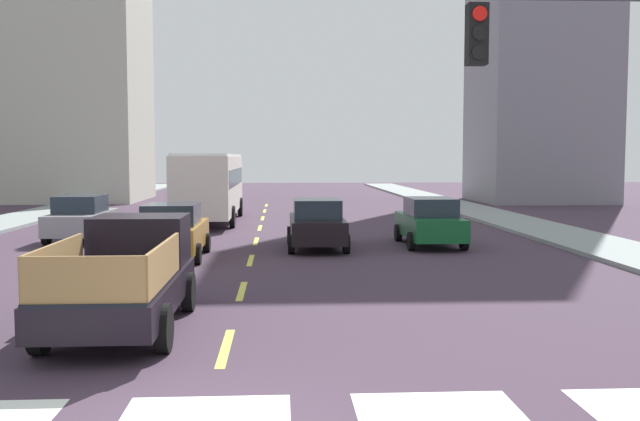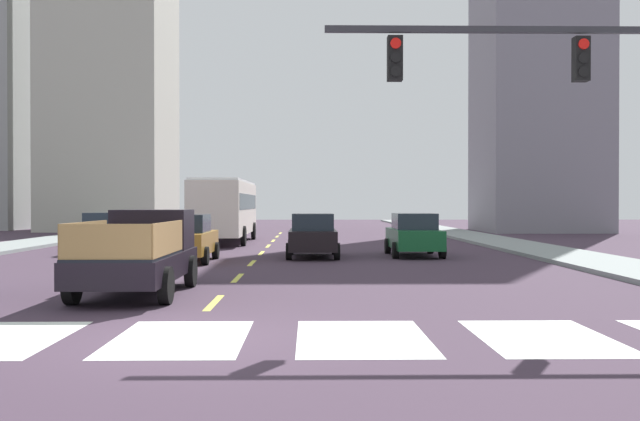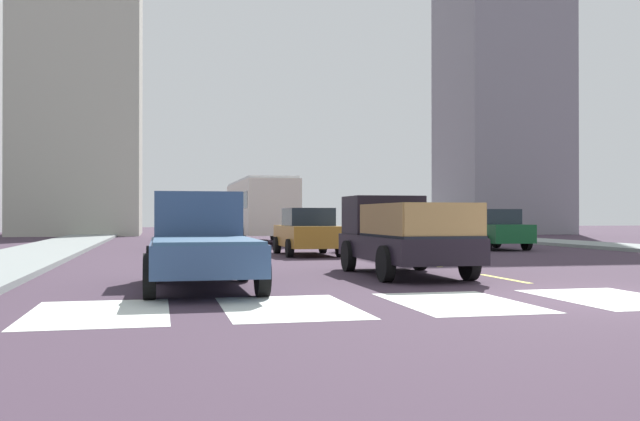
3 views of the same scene
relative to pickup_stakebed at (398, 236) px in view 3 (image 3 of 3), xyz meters
The scene contains 24 objects.
ground_plane 6.13m from the pickup_stakebed, 71.20° to the right, with size 160.00×160.00×0.00m, color #3E2E3D.
sidewalk_right 18.68m from the pickup_stakebed, 41.09° to the left, with size 3.14×110.00×0.15m, color gray.
sidewalk_left 15.95m from the pickup_stakebed, 129.63° to the left, with size 3.14×110.00×0.15m, color gray.
crosswalk_stripe_0 8.83m from the pickup_stakebed, 139.25° to the right, with size 2.06×3.16×0.01m, color silver.
crosswalk_stripe_1 6.93m from the pickup_stakebed, 123.43° to the right, with size 2.06×3.16×0.01m, color silver.
crosswalk_stripe_2 5.88m from the pickup_stakebed, 99.08° to the right, with size 2.06×3.16×0.01m, color silver.
crosswalk_stripe_3 6.13m from the pickup_stakebed, 71.20° to the right, with size 2.06×3.16×0.01m, color silver.
lane_dash_0 2.77m from the pickup_stakebed, 41.61° to the right, with size 0.16×2.40×0.01m, color #D1CC4A.
lane_dash_1 3.92m from the pickup_stakebed, 59.13° to the left, with size 0.16×2.40×0.01m, color #D1CC4A.
lane_dash_2 8.54m from the pickup_stakebed, 76.71° to the left, with size 0.16×2.40×0.01m, color #D1CC4A.
lane_dash_3 13.44m from the pickup_stakebed, 81.63° to the left, with size 0.16×2.40×0.01m, color #D1CC4A.
lane_dash_4 18.39m from the pickup_stakebed, 83.90° to the left, with size 0.16×2.40×0.01m, color #D1CC4A.
lane_dash_5 23.37m from the pickup_stakebed, 85.20° to the left, with size 0.16×2.40×0.01m, color #D1CC4A.
lane_dash_6 28.35m from the pickup_stakebed, 86.05° to the left, with size 0.16×2.40×0.01m, color #D1CC4A.
lane_dash_7 33.34m from the pickup_stakebed, 86.64° to the left, with size 0.16×2.40×0.01m, color #D1CC4A.
pickup_stakebed is the anchor object (origin of this frame).
pickup_dark 5.37m from the pickup_stakebed, 157.21° to the right, with size 2.18×5.20×1.96m.
city_bus 21.34m from the pickup_stakebed, 91.41° to the left, with size 2.72×10.80×3.32m.
sedan_near_right 8.82m from the pickup_stakebed, 93.15° to the left, with size 2.02×4.40×1.72m.
sedan_mid 11.71m from the pickup_stakebed, 69.36° to the left, with size 2.02×4.40×1.72m.
sedan_far 14.15m from the pickup_stakebed, 54.61° to the left, with size 2.02×4.40×1.72m.
sedan_near_left 14.55m from the pickup_stakebed, 108.59° to the left, with size 2.02×4.40×1.72m.
tower_tall_centre 45.14m from the pickup_stakebed, 59.72° to the left, with size 8.58×8.58×34.66m, color gray.
block_mid_left 43.19m from the pickup_stakebed, 106.41° to the left, with size 8.88×9.92×28.64m, color #AFAE9F.
Camera 3 is at (-7.72, -11.08, 1.45)m, focal length 40.15 mm.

